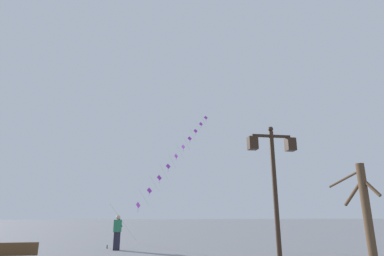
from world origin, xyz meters
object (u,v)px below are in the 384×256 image
kite_train (175,158)px  kite_flyer (117,231)px  bare_tree (365,209)px  twin_lantern_lamp_post (273,169)px

kite_train → kite_flyer: (-3.54, -6.51, -5.05)m
bare_tree → kite_train: bearing=115.8°
twin_lantern_lamp_post → bare_tree: bearing=24.4°
twin_lantern_lamp_post → kite_flyer: size_ratio=2.60×
twin_lantern_lamp_post → kite_flyer: bearing=122.3°
kite_flyer → kite_train: bearing=1.1°
twin_lantern_lamp_post → kite_train: 14.97m
bare_tree → twin_lantern_lamp_post: bearing=-155.6°
kite_train → twin_lantern_lamp_post: bearing=-83.8°
kite_train → bare_tree: 14.52m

